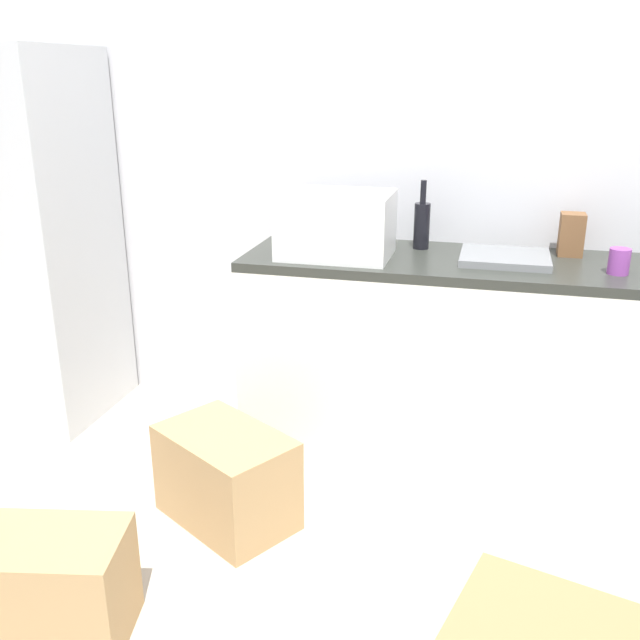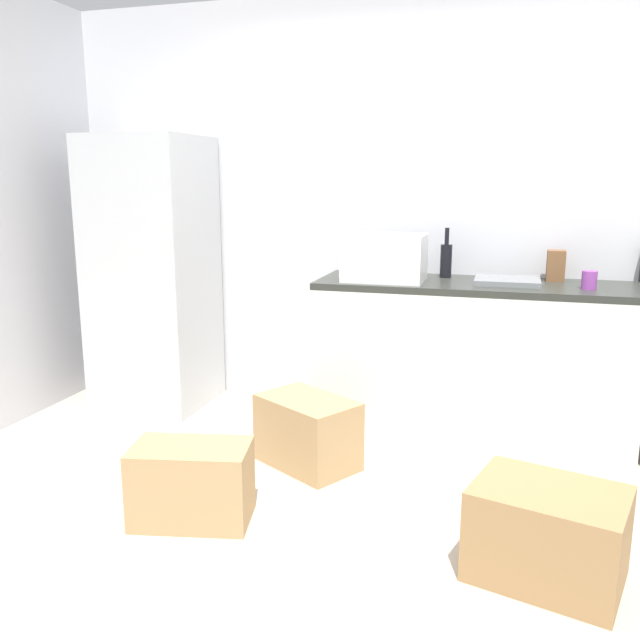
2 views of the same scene
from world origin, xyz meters
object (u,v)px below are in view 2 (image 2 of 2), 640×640
(microwave, at_px, (385,258))
(cardboard_box_large, at_px, (192,483))
(coffee_mug, at_px, (589,280))
(cardboard_box_medium, at_px, (547,534))
(wine_bottle, at_px, (446,259))
(knife_block, at_px, (556,266))
(cardboard_box_small, at_px, (308,432))
(refrigerator, at_px, (153,274))

(microwave, xyz_separation_m, cardboard_box_large, (-0.58, -1.37, -0.86))
(coffee_mug, xyz_separation_m, cardboard_box_medium, (-0.23, -1.38, -0.77))
(coffee_mug, bearing_deg, cardboard_box_large, -141.45)
(wine_bottle, distance_m, coffee_mug, 0.82)
(coffee_mug, height_order, knife_block, knife_block)
(coffee_mug, bearing_deg, cardboard_box_medium, -99.29)
(knife_block, relative_size, cardboard_box_large, 0.35)
(wine_bottle, xyz_separation_m, knife_block, (0.63, 0.03, -0.02))
(knife_block, xyz_separation_m, cardboard_box_large, (-1.55, -1.63, -0.82))
(coffee_mug, relative_size, knife_block, 0.56)
(coffee_mug, bearing_deg, cardboard_box_small, -154.58)
(wine_bottle, relative_size, cardboard_box_large, 0.59)
(refrigerator, height_order, microwave, refrigerator)
(knife_block, distance_m, cardboard_box_medium, 1.84)
(microwave, xyz_separation_m, cardboard_box_small, (-0.27, -0.67, -0.85))
(microwave, bearing_deg, refrigerator, 178.97)
(refrigerator, distance_m, coffee_mug, 2.66)
(wine_bottle, relative_size, coffee_mug, 3.00)
(wine_bottle, distance_m, cardboard_box_small, 1.36)
(coffee_mug, xyz_separation_m, cardboard_box_large, (-1.70, -1.36, -0.78))
(cardboard_box_medium, bearing_deg, wine_bottle, 109.13)
(refrigerator, height_order, coffee_mug, refrigerator)
(coffee_mug, relative_size, cardboard_box_large, 0.20)
(wine_bottle, xyz_separation_m, cardboard_box_medium, (0.56, -1.62, -0.83))
(refrigerator, distance_m, cardboard_box_small, 1.61)
(microwave, relative_size, coffee_mug, 4.60)
(wine_bottle, relative_size, knife_block, 1.67)
(refrigerator, xyz_separation_m, microwave, (1.54, -0.03, 0.16))
(refrigerator, bearing_deg, cardboard_box_large, -55.64)
(cardboard_box_large, distance_m, cardboard_box_small, 0.77)
(microwave, xyz_separation_m, coffee_mug, (1.12, -0.01, -0.09))
(coffee_mug, distance_m, cardboard_box_medium, 1.60)
(microwave, xyz_separation_m, wine_bottle, (0.33, 0.23, -0.03))
(microwave, bearing_deg, knife_block, 14.89)
(cardboard_box_small, bearing_deg, wine_bottle, 56.16)
(wine_bottle, distance_m, knife_block, 0.63)
(microwave, height_order, knife_block, microwave)
(microwave, bearing_deg, coffee_mug, -0.59)
(cardboard_box_small, bearing_deg, refrigerator, 151.22)
(microwave, relative_size, knife_block, 2.56)
(microwave, height_order, cardboard_box_medium, microwave)
(wine_bottle, xyz_separation_m, cardboard_box_small, (-0.60, -0.90, -0.83))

